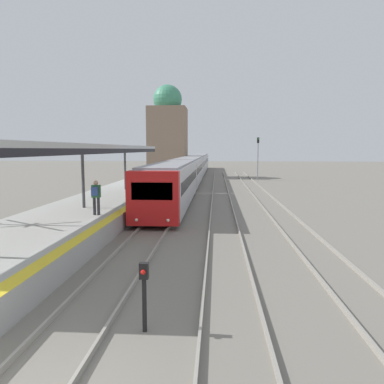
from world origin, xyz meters
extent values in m
cube|color=beige|center=(-4.03, 14.45, 4.16)|extent=(4.00, 23.24, 0.20)
cube|color=black|center=(-2.07, 14.45, 3.94)|extent=(0.08, 23.24, 0.24)
cylinder|color=#47474C|center=(-4.03, 14.45, 2.47)|extent=(0.16, 0.16, 3.18)
cylinder|color=#47474C|center=(-4.03, 23.74, 2.47)|extent=(0.16, 0.16, 3.18)
cylinder|color=#2D2D33|center=(-2.72, 12.27, 1.30)|extent=(0.14, 0.14, 0.85)
cylinder|color=#2D2D33|center=(-2.52, 12.27, 1.30)|extent=(0.14, 0.14, 0.85)
cube|color=#2D6638|center=(-2.62, 12.27, 2.03)|extent=(0.40, 0.22, 0.60)
sphere|color=tan|center=(-2.62, 12.27, 2.43)|extent=(0.22, 0.22, 0.22)
cube|color=#334C8E|center=(-2.62, 12.07, 2.05)|extent=(0.30, 0.18, 0.40)
cube|color=red|center=(0.00, 13.05, 1.62)|extent=(2.60, 0.70, 2.69)
cube|color=black|center=(0.00, 12.72, 1.99)|extent=(2.03, 0.04, 0.86)
sphere|color=#EFEACC|center=(-0.78, 12.71, 0.57)|extent=(0.16, 0.16, 0.16)
sphere|color=#EFEACC|center=(0.78, 12.71, 0.57)|extent=(0.16, 0.16, 0.16)
cube|color=#B7B7BC|center=(0.00, 21.13, 1.62)|extent=(2.60, 15.47, 2.69)
cube|color=gray|center=(0.00, 21.13, 3.02)|extent=(2.29, 15.16, 0.12)
cube|color=black|center=(0.00, 21.13, 1.91)|extent=(2.62, 14.23, 0.70)
cylinder|color=black|center=(-1.11, 16.11, 0.35)|extent=(0.12, 0.70, 0.70)
cylinder|color=black|center=(1.11, 16.11, 0.35)|extent=(0.12, 0.70, 0.70)
cylinder|color=black|center=(-1.11, 26.16, 0.35)|extent=(0.12, 0.70, 0.70)
cylinder|color=black|center=(1.11, 26.16, 0.35)|extent=(0.12, 0.70, 0.70)
cube|color=#B7B7BC|center=(0.00, 36.95, 1.62)|extent=(2.60, 15.47, 2.69)
cube|color=gray|center=(0.00, 36.95, 3.02)|extent=(2.29, 15.16, 0.12)
cube|color=black|center=(0.00, 36.95, 1.91)|extent=(2.62, 14.23, 0.70)
cylinder|color=black|center=(-1.11, 31.92, 0.35)|extent=(0.12, 0.70, 0.70)
cylinder|color=black|center=(1.11, 31.92, 0.35)|extent=(0.12, 0.70, 0.70)
cylinder|color=black|center=(-1.11, 41.98, 0.35)|extent=(0.12, 0.70, 0.70)
cylinder|color=black|center=(1.11, 41.98, 0.35)|extent=(0.12, 0.70, 0.70)
cube|color=#B7B7BC|center=(0.00, 52.76, 1.62)|extent=(2.60, 15.47, 2.69)
cube|color=gray|center=(0.00, 52.76, 3.02)|extent=(2.29, 15.16, 0.12)
cube|color=black|center=(0.00, 52.76, 1.91)|extent=(2.62, 14.23, 0.70)
cylinder|color=black|center=(-1.11, 47.74, 0.35)|extent=(0.12, 0.70, 0.70)
cylinder|color=black|center=(1.11, 47.74, 0.35)|extent=(0.12, 0.70, 0.70)
cylinder|color=black|center=(-1.11, 57.79, 0.35)|extent=(0.12, 0.70, 0.70)
cylinder|color=black|center=(1.11, 57.79, 0.35)|extent=(0.12, 0.70, 0.70)
cube|color=#B7B7BC|center=(0.00, 68.58, 1.62)|extent=(2.60, 15.47, 2.69)
cube|color=gray|center=(0.00, 68.58, 3.02)|extent=(2.29, 15.16, 0.12)
cube|color=black|center=(0.00, 68.58, 1.91)|extent=(2.62, 14.23, 0.70)
cylinder|color=black|center=(-1.11, 63.55, 0.35)|extent=(0.12, 0.70, 0.70)
cylinder|color=black|center=(1.11, 63.55, 0.35)|extent=(0.12, 0.70, 0.70)
cylinder|color=black|center=(-1.11, 73.61, 0.35)|extent=(0.12, 0.70, 0.70)
cylinder|color=black|center=(1.11, 73.61, 0.35)|extent=(0.12, 0.70, 0.70)
cylinder|color=black|center=(1.57, 2.67, 0.60)|extent=(0.10, 0.10, 1.21)
cube|color=black|center=(1.57, 2.67, 1.39)|extent=(0.20, 0.14, 0.36)
sphere|color=red|center=(1.57, 2.58, 1.39)|extent=(0.11, 0.11, 0.11)
cylinder|color=gray|center=(8.46, 44.00, 2.76)|extent=(0.14, 0.14, 5.52)
cube|color=black|center=(8.46, 44.00, 5.17)|extent=(0.28, 0.20, 0.70)
sphere|color=green|center=(8.46, 43.88, 5.31)|extent=(0.14, 0.14, 0.14)
cube|color=#89705B|center=(-3.84, 48.32, 4.94)|extent=(5.28, 5.28, 9.89)
sphere|color=#3D8966|center=(-3.84, 48.32, 11.01)|extent=(4.06, 4.06, 4.06)
camera|label=1|loc=(3.13, -5.14, 4.03)|focal=35.00mm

